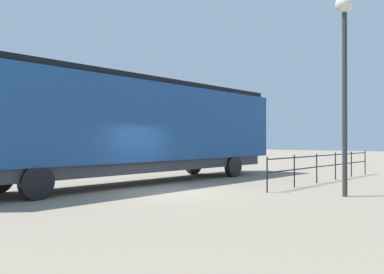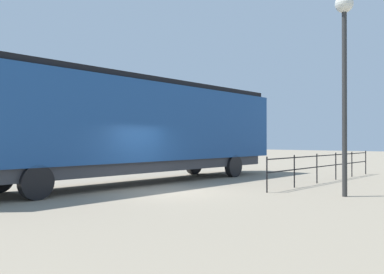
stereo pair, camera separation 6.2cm
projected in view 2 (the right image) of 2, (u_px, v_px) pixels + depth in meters
ground_plane at (169, 192)px, 14.80m from camera, size 120.00×120.00×0.00m
locomotive at (147, 126)px, 18.14m from camera, size 2.92×16.53×4.43m
lamp_post at (344, 46)px, 13.66m from camera, size 0.59×0.59×6.64m
platform_fence at (327, 163)px, 18.58m from camera, size 0.05×10.43×1.27m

